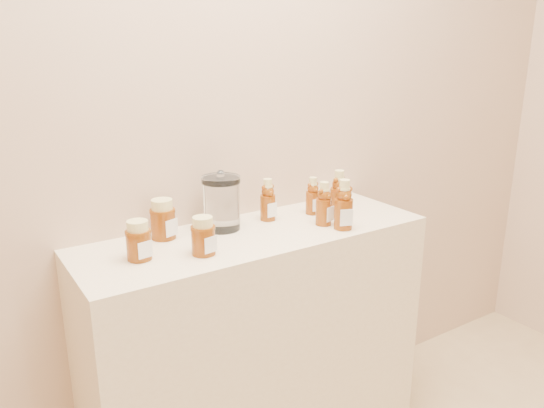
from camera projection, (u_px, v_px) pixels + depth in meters
wall_back at (224, 91)px, 1.79m from camera, size 3.50×0.02×2.70m
display_table at (257, 351)px, 1.90m from camera, size 1.20×0.40×0.90m
bear_bottle_back_left at (268, 197)px, 1.87m from camera, size 0.06×0.06×0.17m
bear_bottle_back_mid at (313, 193)px, 1.94m from camera, size 0.05×0.05×0.16m
bear_bottle_back_right at (339, 190)px, 1.91m from camera, size 0.08×0.08×0.19m
bear_bottle_front_left at (324, 201)px, 1.82m from camera, size 0.07×0.07×0.17m
bear_bottle_front_right at (344, 201)px, 1.77m from camera, size 0.09×0.09×0.19m
honey_jar_left at (139, 240)px, 1.53m from camera, size 0.09×0.09×0.12m
honey_jar_back at (163, 219)px, 1.70m from camera, size 0.11×0.11×0.13m
honey_jar_front at (203, 236)px, 1.57m from camera, size 0.09×0.09×0.12m
glass_canister at (221, 201)px, 1.77m from camera, size 0.16×0.16×0.20m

